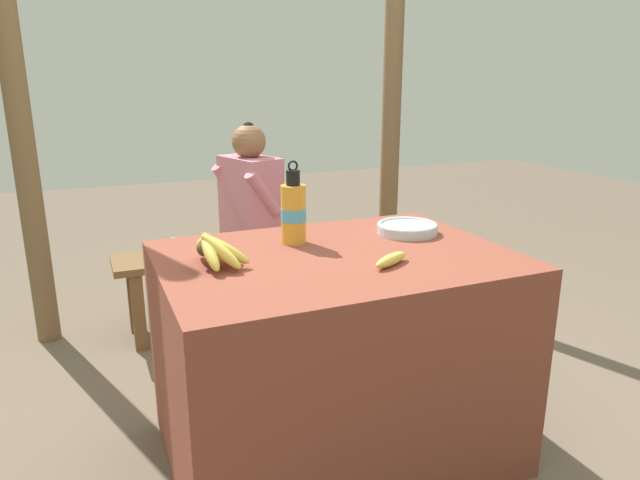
% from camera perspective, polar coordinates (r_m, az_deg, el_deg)
% --- Properties ---
extents(ground_plane, '(12.00, 12.00, 0.00)m').
position_cam_1_polar(ground_plane, '(2.26, 1.42, -20.02)').
color(ground_plane, brown).
extents(market_counter, '(1.17, 0.84, 0.76)m').
position_cam_1_polar(market_counter, '(2.06, 1.49, -11.48)').
color(market_counter, brown).
rests_on(market_counter, ground_plane).
extents(banana_bunch_ripe, '(0.17, 0.25, 0.12)m').
position_cam_1_polar(banana_bunch_ripe, '(1.81, -10.40, -0.81)').
color(banana_bunch_ripe, '#4C381E').
rests_on(banana_bunch_ripe, market_counter).
extents(serving_bowl, '(0.23, 0.23, 0.04)m').
position_cam_1_polar(serving_bowl, '(2.19, 8.72, 1.21)').
color(serving_bowl, silver).
rests_on(serving_bowl, market_counter).
extents(water_bottle, '(0.09, 0.09, 0.30)m').
position_cam_1_polar(water_bottle, '(2.02, -2.67, 2.80)').
color(water_bottle, gold).
rests_on(water_bottle, market_counter).
extents(loose_banana_front, '(0.16, 0.11, 0.04)m').
position_cam_1_polar(loose_banana_front, '(1.81, 7.12, -1.97)').
color(loose_banana_front, '#E0C64C').
rests_on(loose_banana_front, market_counter).
extents(wooden_bench, '(1.36, 0.32, 0.44)m').
position_cam_1_polar(wooden_bench, '(3.16, -7.66, -2.11)').
color(wooden_bench, brown).
rests_on(wooden_bench, ground_plane).
extents(seated_vendor, '(0.46, 0.43, 1.11)m').
position_cam_1_polar(seated_vendor, '(3.04, -7.65, 2.69)').
color(seated_vendor, '#473828').
rests_on(seated_vendor, ground_plane).
extents(banana_bunch_green, '(0.16, 0.26, 0.11)m').
position_cam_1_polar(banana_bunch_green, '(3.05, -13.98, -0.53)').
color(banana_bunch_green, '#4C381E').
rests_on(banana_bunch_green, wooden_bench).
extents(support_post_near, '(0.11, 0.11, 2.64)m').
position_cam_1_polar(support_post_near, '(3.11, -28.31, 13.95)').
color(support_post_near, brown).
rests_on(support_post_near, ground_plane).
extents(support_post_far, '(0.11, 0.11, 2.64)m').
position_cam_1_polar(support_post_far, '(3.58, 7.26, 15.65)').
color(support_post_far, brown).
rests_on(support_post_far, ground_plane).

